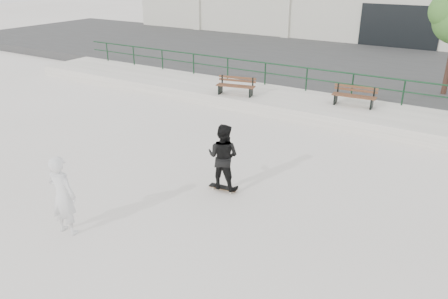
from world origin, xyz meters
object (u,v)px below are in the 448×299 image
Objects in this scene: bench_left at (236,86)px; skateboard at (223,188)px; bench_right at (354,96)px; standing_skater at (223,157)px; seated_skater at (63,196)px.

bench_left is 7.61m from skateboard.
standing_skater is (-1.16, -7.78, 0.11)m from bench_right.
skateboard is at bearing 173.46° from standing_skater.
bench_right is 7.91m from skateboard.
seated_skater is (1.59, -10.24, 0.07)m from bench_left.
bench_left is at bearing -87.18° from seated_skater.
seated_skater reaches higher than skateboard.
standing_skater is (-0.00, 0.00, 0.91)m from skateboard.
bench_right reaches higher than bench_left.
bench_right is 2.13× the size of skateboard.
bench_right is 7.86m from standing_skater.
skateboard is 0.45× the size of standing_skater.
seated_skater is at bearing -93.16° from bench_left.
standing_skater reaches higher than bench_left.
standing_skater reaches higher than seated_skater.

